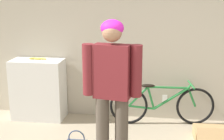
% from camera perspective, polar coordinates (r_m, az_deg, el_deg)
% --- Properties ---
extents(wall_back, '(8.00, 0.07, 2.60)m').
position_cam_1_polar(wall_back, '(5.07, 3.81, 5.38)').
color(wall_back, '#B7AD99').
rests_on(wall_back, ground_plane).
extents(side_shelf, '(0.84, 0.44, 0.99)m').
position_cam_1_polar(side_shelf, '(5.31, -13.30, -3.46)').
color(side_shelf, white).
rests_on(side_shelf, ground_plane).
extents(person, '(0.69, 0.27, 1.77)m').
position_cam_1_polar(person, '(3.63, 0.00, -2.50)').
color(person, '#4C4238').
rests_on(person, ground_plane).
extents(bicycle, '(1.65, 0.46, 0.68)m').
position_cam_1_polar(bicycle, '(5.03, 9.09, -6.23)').
color(bicycle, black).
rests_on(bicycle, ground_plane).
extents(banana, '(0.31, 0.08, 0.04)m').
position_cam_1_polar(banana, '(5.21, -13.43, 2.05)').
color(banana, '#EAD64C').
rests_on(banana, side_shelf).
extents(cardboard_box, '(0.46, 0.47, 0.24)m').
position_cam_1_polar(cardboard_box, '(4.77, 17.57, -11.17)').
color(cardboard_box, tan).
rests_on(cardboard_box, ground_plane).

